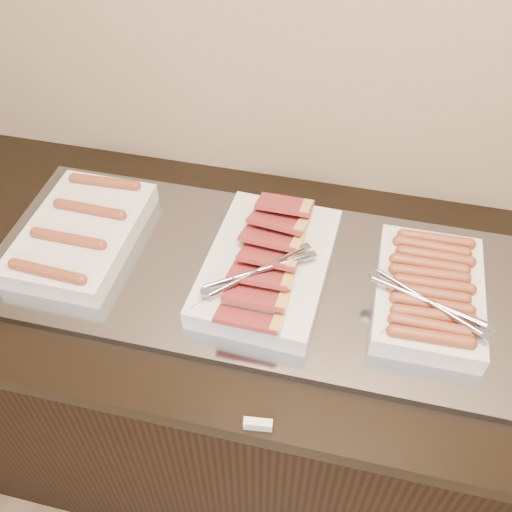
{
  "coord_description": "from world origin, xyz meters",
  "views": [
    {
      "loc": [
        0.19,
        1.29,
        1.9
      ],
      "look_at": [
        -0.01,
        2.13,
        0.97
      ],
      "focal_mm": 40.0,
      "sensor_mm": 36.0,
      "label": 1
    }
  ],
  "objects": [
    {
      "name": "label_holder",
      "position": [
        0.08,
        1.77,
        0.91
      ],
      "size": [
        0.06,
        0.02,
        0.02
      ],
      "primitive_type": "cube",
      "rotation": [
        0.0,
        0.0,
        0.12
      ],
      "color": "silver",
      "rests_on": "counter"
    },
    {
      "name": "dish_center",
      "position": [
        0.02,
        2.13,
        0.95
      ],
      "size": [
        0.28,
        0.41,
        0.09
      ],
      "rotation": [
        0.0,
        0.0,
        -0.05
      ],
      "color": "silver",
      "rests_on": "warming_tray"
    },
    {
      "name": "dish_left",
      "position": [
        -0.43,
        2.13,
        0.95
      ],
      "size": [
        0.25,
        0.37,
        0.07
      ],
      "rotation": [
        0.0,
        0.0,
        -0.01
      ],
      "color": "silver",
      "rests_on": "warming_tray"
    },
    {
      "name": "dish_right",
      "position": [
        0.37,
        2.13,
        0.95
      ],
      "size": [
        0.27,
        0.34,
        0.08
      ],
      "rotation": [
        0.0,
        0.0,
        0.01
      ],
      "color": "silver",
      "rests_on": "warming_tray"
    },
    {
      "name": "counter",
      "position": [
        0.0,
        2.13,
        0.45
      ],
      "size": [
        2.06,
        0.76,
        0.9
      ],
      "color": "black",
      "rests_on": "ground"
    },
    {
      "name": "warming_tray",
      "position": [
        -0.02,
        2.13,
        0.91
      ],
      "size": [
        1.2,
        0.5,
        0.02
      ],
      "primitive_type": "cube",
      "color": "gray",
      "rests_on": "counter"
    }
  ]
}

